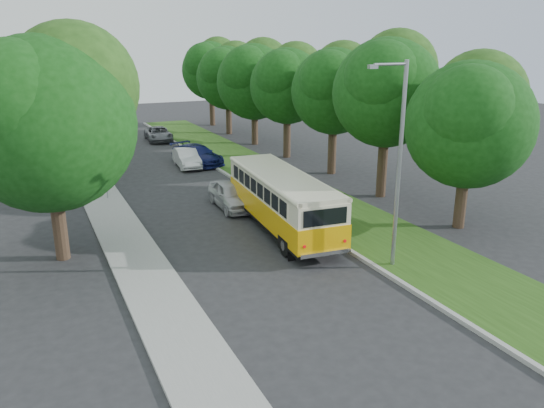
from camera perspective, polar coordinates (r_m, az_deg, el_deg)
name	(u,v)px	position (r m, az deg, el deg)	size (l,w,h in m)	color
ground	(268,263)	(21.68, -0.43, -6.32)	(120.00, 120.00, 0.00)	#252527
curb	(291,214)	(27.34, 2.04, -1.11)	(0.20, 70.00, 0.15)	gray
grass_verge	(330,209)	(28.44, 6.26, -0.50)	(4.50, 70.00, 0.13)	#234612
sidewalk	(125,239)	(24.86, -15.50, -3.68)	(2.20, 70.00, 0.12)	gray
treeline	(200,82)	(37.94, -7.71, 12.89)	(24.27, 41.91, 9.46)	#332319
lamppost_near	(398,160)	(20.43, 13.37, 4.63)	(1.71, 0.16, 8.00)	gray
lamppost_far	(88,118)	(34.56, -19.17, 8.69)	(1.71, 0.16, 7.50)	gray
warning_sign	(105,170)	(31.07, -17.50, 3.47)	(0.56, 0.10, 2.50)	gray
vintage_bus	(282,202)	(24.89, 1.07, 0.23)	(2.42, 9.38, 2.79)	#F5AE07
car_silver	(232,195)	(28.54, -4.35, 0.99)	(1.70, 4.22, 1.44)	#BABABF
car_white	(187,158)	(38.37, -9.16, 4.92)	(1.39, 3.99, 1.31)	silver
car_blue	(197,155)	(39.12, -8.02, 5.27)	(1.96, 4.82, 1.40)	#12194F
car_grey	(159,134)	(49.15, -12.11, 7.38)	(2.08, 4.52, 1.26)	slate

